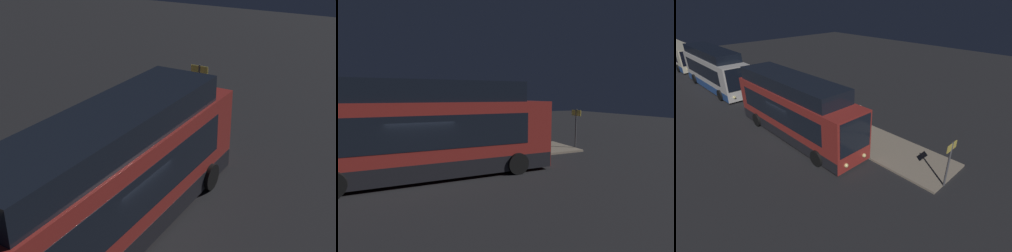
% 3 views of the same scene
% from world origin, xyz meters
% --- Properties ---
extents(ground, '(80.00, 80.00, 0.00)m').
position_xyz_m(ground, '(0.00, 0.00, 0.00)').
color(ground, '#232326').
extents(platform, '(20.00, 3.40, 0.12)m').
position_xyz_m(platform, '(0.00, 3.30, 0.06)').
color(platform, gray).
rests_on(platform, ground).
extents(bus_lead, '(11.06, 2.86, 4.13)m').
position_xyz_m(bus_lead, '(0.30, 0.28, 1.87)').
color(bus_lead, maroon).
rests_on(bus_lead, ground).
extents(passenger_boarding, '(0.65, 0.49, 1.79)m').
position_xyz_m(passenger_boarding, '(1.58, 2.63, 1.08)').
color(passenger_boarding, silver).
rests_on(passenger_boarding, platform).
extents(passenger_waiting, '(0.58, 0.42, 1.85)m').
position_xyz_m(passenger_waiting, '(3.84, 2.78, 1.13)').
color(passenger_waiting, '#6B604C').
rests_on(passenger_waiting, platform).
extents(passenger_with_bags, '(0.63, 0.48, 1.63)m').
position_xyz_m(passenger_with_bags, '(2.42, 4.29, 0.99)').
color(passenger_with_bags, silver).
rests_on(passenger_with_bags, platform).
extents(suitcase, '(0.42, 0.18, 0.89)m').
position_xyz_m(suitcase, '(2.77, 4.75, 0.45)').
color(suitcase, '#598C59').
rests_on(suitcase, platform).
extents(sign_post, '(0.10, 0.89, 2.52)m').
position_xyz_m(sign_post, '(10.04, 2.44, 1.73)').
color(sign_post, '#4C4C51').
rests_on(sign_post, platform).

